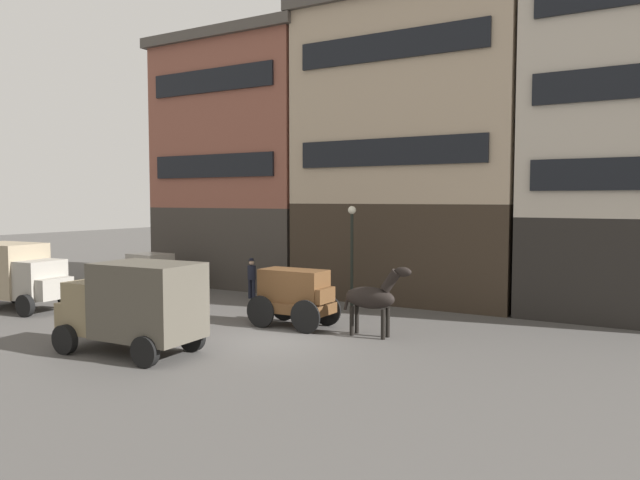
# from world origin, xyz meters

# --- Properties ---
(ground_plane) EXTENTS (120.00, 120.00, 0.00)m
(ground_plane) POSITION_xyz_m (0.00, 0.00, 0.00)
(ground_plane) COLOR #4C4947
(building_far_left) EXTENTS (9.05, 7.48, 12.56)m
(building_far_left) POSITION_xyz_m (-8.58, 11.05, 6.32)
(building_far_left) COLOR #38332D
(building_far_left) RESTS_ON ground_plane
(building_center_left) EXTENTS (10.14, 7.48, 13.09)m
(building_center_left) POSITION_xyz_m (0.66, 11.05, 6.58)
(building_center_left) COLOR #33281E
(building_center_left) RESTS_ON ground_plane
(building_center_right) EXTENTS (7.73, 7.48, 16.26)m
(building_center_right) POSITION_xyz_m (9.25, 11.05, 8.17)
(building_center_right) COLOR black
(building_center_right) RESTS_ON ground_plane
(cargo_wagon) EXTENTS (2.91, 1.53, 1.98)m
(cargo_wagon) POSITION_xyz_m (-0.41, 2.25, 1.15)
(cargo_wagon) COLOR brown
(cargo_wagon) RESTS_ON ground_plane
(draft_horse) EXTENTS (2.34, 0.61, 2.30)m
(draft_horse) POSITION_xyz_m (2.54, 2.25, 1.27)
(draft_horse) COLOR black
(draft_horse) RESTS_ON ground_plane
(delivery_truck_near) EXTENTS (4.47, 2.41, 2.62)m
(delivery_truck_near) POSITION_xyz_m (-11.74, -0.62, 1.42)
(delivery_truck_near) COLOR gray
(delivery_truck_near) RESTS_ON ground_plane
(delivery_truck_far) EXTENTS (4.44, 2.35, 2.62)m
(delivery_truck_far) POSITION_xyz_m (-2.39, -3.13, 1.42)
(delivery_truck_far) COLOR #7A6B4C
(delivery_truck_far) RESTS_ON ground_plane
(sedan_dark) EXTENTS (3.80, 2.06, 1.83)m
(sedan_dark) POSITION_xyz_m (-10.37, 5.23, 0.91)
(sedan_dark) COLOR gray
(sedan_dark) RESTS_ON ground_plane
(pedestrian_officer) EXTENTS (0.48, 0.48, 1.79)m
(pedestrian_officer) POSITION_xyz_m (-5.27, 6.21, 0.98)
(pedestrian_officer) COLOR black
(pedestrian_officer) RESTS_ON ground_plane
(streetlamp_curbside) EXTENTS (0.32, 0.32, 4.12)m
(streetlamp_curbside) POSITION_xyz_m (-0.20, 6.03, 2.67)
(streetlamp_curbside) COLOR black
(streetlamp_curbside) RESTS_ON ground_plane
(fire_hydrant_curbside) EXTENTS (0.24, 0.24, 0.83)m
(fire_hydrant_curbside) POSITION_xyz_m (-2.62, 6.02, 0.43)
(fire_hydrant_curbside) COLOR maroon
(fire_hydrant_curbside) RESTS_ON ground_plane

